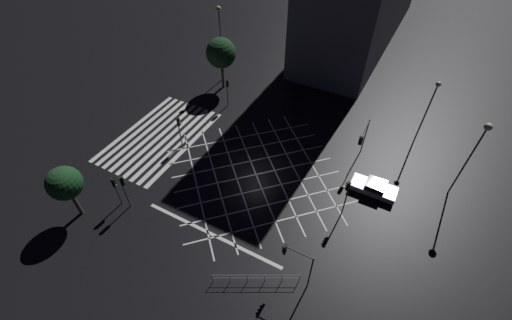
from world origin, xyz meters
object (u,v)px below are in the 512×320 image
at_px(street_lamp_far, 431,102).
at_px(street_lamp_east, 220,26).
at_px(traffic_light_sw_cross, 227,87).
at_px(street_lamp_west, 479,142).
at_px(traffic_light_median_south, 179,126).
at_px(traffic_light_se_main, 123,186).
at_px(waiting_car, 374,187).
at_px(traffic_light_nw_main, 363,137).
at_px(traffic_light_median_north, 347,192).
at_px(street_tree_near, 221,53).
at_px(street_tree_far, 65,184).
at_px(traffic_light_ne_cross, 296,259).
at_px(traffic_light_se_cross, 115,186).

bearing_deg(street_lamp_far, street_lamp_east, -92.76).
bearing_deg(traffic_light_sw_cross, street_lamp_west, -4.44).
distance_m(traffic_light_median_south, traffic_light_se_main, 8.77).
relative_size(traffic_light_sw_cross, waiting_car, 0.87).
bearing_deg(traffic_light_nw_main, traffic_light_median_north, 5.59).
relative_size(street_lamp_far, street_tree_near, 1.14).
bearing_deg(traffic_light_median_north, street_tree_far, 28.27).
xyz_separation_m(street_lamp_west, street_tree_far, (17.74, -27.93, -2.32)).
bearing_deg(street_lamp_far, traffic_light_nw_main, -39.02).
bearing_deg(traffic_light_nw_main, waiting_car, 37.51).
bearing_deg(street_lamp_far, traffic_light_se_main, -44.82).
xyz_separation_m(traffic_light_ne_cross, traffic_light_median_south, (-8.21, -16.38, -0.43)).
distance_m(traffic_light_nw_main, street_lamp_west, 9.23).
bearing_deg(traffic_light_median_south, traffic_light_sw_cross, 85.68).
bearing_deg(traffic_light_se_cross, street_lamp_west, 30.86).
relative_size(traffic_light_se_cross, traffic_light_median_north, 0.82).
distance_m(traffic_light_median_north, traffic_light_sw_cross, 19.20).
xyz_separation_m(traffic_light_median_north, street_lamp_far, (-12.68, 3.86, 2.32)).
bearing_deg(traffic_light_sw_cross, traffic_light_ne_cross, -46.28).
bearing_deg(traffic_light_sw_cross, waiting_car, -15.38).
xyz_separation_m(traffic_light_median_south, street_lamp_far, (-11.98, 21.46, 2.70)).
height_order(street_tree_far, waiting_car, street_tree_far).
relative_size(traffic_light_sw_cross, street_lamp_west, 0.45).
distance_m(street_lamp_east, street_tree_near, 3.14).
distance_m(traffic_light_sw_cross, street_tree_near, 4.72).
bearing_deg(traffic_light_se_main, traffic_light_sw_cross, 0.88).
xyz_separation_m(traffic_light_nw_main, street_lamp_east, (-6.81, -20.08, 4.00)).
bearing_deg(traffic_light_se_main, street_lamp_east, 10.50).
relative_size(traffic_light_median_north, street_lamp_east, 0.43).
bearing_deg(traffic_light_median_south, traffic_light_nw_main, 20.61).
xyz_separation_m(street_lamp_west, street_lamp_far, (-5.66, -4.13, -0.99)).
height_order(traffic_light_median_north, street_lamp_east, street_lamp_east).
height_order(traffic_light_ne_cross, traffic_light_median_north, traffic_light_median_north).
height_order(traffic_light_se_main, street_lamp_east, street_lamp_east).
relative_size(traffic_light_median_south, street_lamp_far, 0.48).
bearing_deg(waiting_car, traffic_light_se_cross, 31.85).
bearing_deg(traffic_light_median_south, street_lamp_far, 29.17).
bearing_deg(street_lamp_east, waiting_car, 65.95).
xyz_separation_m(traffic_light_nw_main, waiting_car, (3.27, 2.51, -2.53)).
height_order(traffic_light_nw_main, street_tree_far, street_tree_far).
relative_size(traffic_light_sw_cross, street_lamp_east, 0.38).
relative_size(street_tree_near, waiting_car, 1.57).
bearing_deg(traffic_light_median_south, traffic_light_median_north, -2.29).
relative_size(traffic_light_nw_main, traffic_light_median_south, 1.19).
distance_m(traffic_light_se_main, street_tree_near, 20.52).
xyz_separation_m(traffic_light_se_cross, traffic_light_sw_cross, (-17.19, 0.56, 0.20)).
height_order(street_lamp_east, street_lamp_west, street_lamp_east).
bearing_deg(traffic_light_median_north, traffic_light_median_south, -2.29).
distance_m(traffic_light_sw_cross, street_lamp_west, 25.31).
relative_size(street_lamp_west, street_lamp_far, 1.09).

